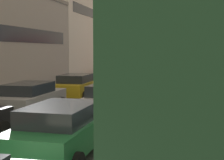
{
  "coord_description": "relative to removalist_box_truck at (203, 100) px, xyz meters",
  "views": [
    {
      "loc": [
        3.4,
        -2.81,
        2.97
      ],
      "look_at": [
        0.0,
        12.0,
        1.6
      ],
      "focal_mm": 53.69,
      "sensor_mm": 36.0,
      "label": 1
    }
  ],
  "objects": [
    {
      "name": "coupe_centre_lane_fourth",
      "position": [
        -3.74,
        12.24,
        -1.18
      ],
      "size": [
        2.08,
        4.31,
        1.49
      ],
      "rotation": [
        0.0,
        0.0,
        1.57
      ],
      "color": "#194C8C",
      "rests_on": "ground"
    },
    {
      "name": "building_row_left",
      "position": [
        -15.7,
        20.06,
        3.55
      ],
      "size": [
        7.2,
        43.9,
        13.95
      ],
      "rotation": [
        0.0,
        0.0,
        1.57
      ],
      "color": "gray",
      "rests_on": "ground"
    },
    {
      "name": "sedan_centre_lane_fifth",
      "position": [
        -3.63,
        18.04,
        -1.18
      ],
      "size": [
        2.12,
        4.33,
        1.49
      ],
      "rotation": [
        0.0,
        0.0,
        1.59
      ],
      "color": "beige",
      "rests_on": "ground"
    },
    {
      "name": "sedan_left_lane_third",
      "position": [
        -7.29,
        6.98,
        -1.18
      ],
      "size": [
        2.09,
        4.31,
        1.49
      ],
      "rotation": [
        0.0,
        0.0,
        1.56
      ],
      "color": "gray",
      "rests_on": "ground"
    },
    {
      "name": "sedan_left_lane_fourth",
      "position": [
        -6.96,
        12.45,
        -1.18
      ],
      "size": [
        2.1,
        4.32,
        1.49
      ],
      "rotation": [
        0.0,
        0.0,
        1.58
      ],
      "color": "#B29319",
      "rests_on": "ground"
    },
    {
      "name": "lane_stripe_left",
      "position": [
        -5.4,
        15.95,
        -1.97
      ],
      "size": [
        0.16,
        60.0,
        0.01
      ],
      "primitive_type": "cube",
      "color": "silver",
      "rests_on": "ground"
    },
    {
      "name": "removalist_box_truck",
      "position": [
        0.0,
        0.0,
        0.0
      ],
      "size": [
        2.79,
        7.74,
        3.58
      ],
      "rotation": [
        0.0,
        0.0,
        1.56
      ],
      "color": "#B7B29E",
      "rests_on": "ground"
    },
    {
      "name": "hatchback_centre_lane_third",
      "position": [
        -3.59,
        7.33,
        -1.18
      ],
      "size": [
        2.1,
        4.32,
        1.49
      ],
      "rotation": [
        0.0,
        0.0,
        1.56
      ],
      "color": "silver",
      "rests_on": "ground"
    },
    {
      "name": "lane_stripe_right",
      "position": [
        -2.0,
        15.95,
        -1.97
      ],
      "size": [
        0.16,
        60.0,
        0.01
      ],
      "primitive_type": "cube",
      "color": "silver",
      "rests_on": "ground"
    },
    {
      "name": "sedan_centre_lane_second",
      "position": [
        -3.65,
        1.68,
        -1.18
      ],
      "size": [
        2.15,
        4.34,
        1.49
      ],
      "rotation": [
        0.0,
        0.0,
        1.55
      ],
      "color": "#19592D",
      "rests_on": "ground"
    },
    {
      "name": "sidewalk_left",
      "position": [
        -10.4,
        15.95,
        -1.9
      ],
      "size": [
        2.6,
        64.0,
        0.14
      ],
      "primitive_type": "cube",
      "color": "#A5A5A5",
      "rests_on": "ground"
    },
    {
      "name": "bus_mid_queue_primary",
      "position": [
        -0.13,
        26.8,
        -0.21
      ],
      "size": [
        3.06,
        10.58,
        2.9
      ],
      "rotation": [
        0.0,
        0.0,
        1.54
      ],
      "color": "navy",
      "rests_on": "ground"
    },
    {
      "name": "sedan_right_lane_behind_truck",
      "position": [
        -0.46,
        6.88,
        -1.18
      ],
      "size": [
        2.27,
        4.4,
        1.49
      ],
      "rotation": [
        0.0,
        0.0,
        1.63
      ],
      "color": "#759EB7",
      "rests_on": "ground"
    },
    {
      "name": "bus_far_queue_secondary",
      "position": [
        -0.14,
        40.44,
        0.86
      ],
      "size": [
        2.99,
        10.56,
        5.06
      ],
      "rotation": [
        0.0,
        0.0,
        1.59
      ],
      "color": "#B21919",
      "rests_on": "ground"
    }
  ]
}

